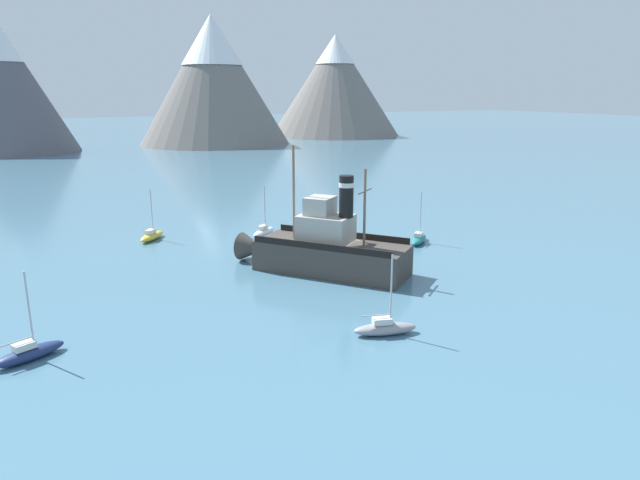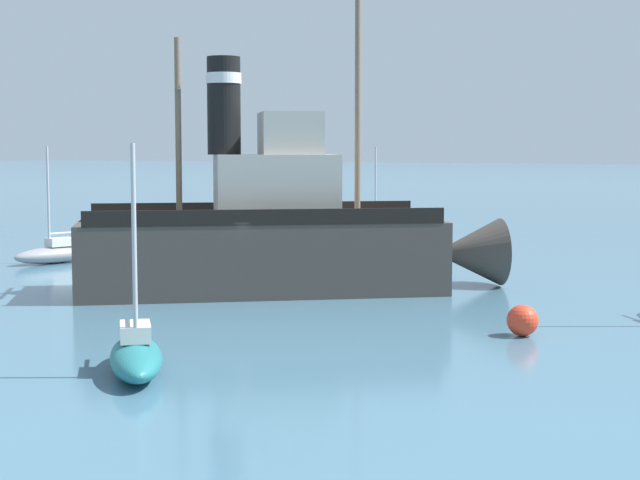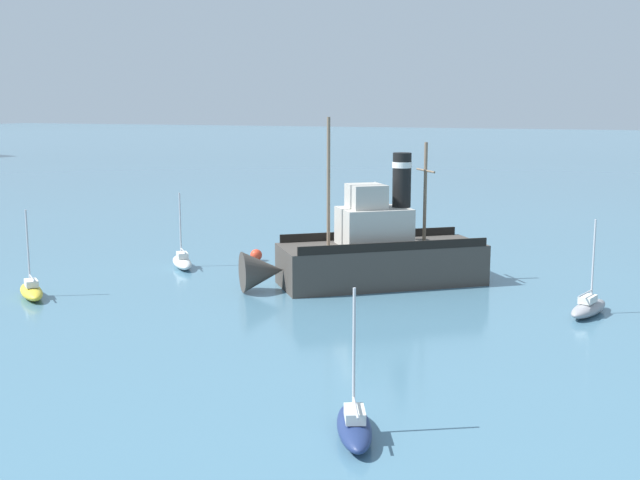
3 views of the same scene
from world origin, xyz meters
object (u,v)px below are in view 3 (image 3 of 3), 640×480
Objects in this scene: old_tugboat at (372,254)px; sailboat_white at (182,261)px; sailboat_teal at (376,242)px; sailboat_navy at (354,425)px; sailboat_grey at (588,307)px; sailboat_yellow at (31,290)px; mooring_buoy at (256,255)px.

old_tugboat is 13.19m from sailboat_white.
sailboat_navy is at bearing -162.89° from sailboat_teal.
sailboat_grey and sailboat_navy have the same top height.
sailboat_yellow is at bearing 121.99° from old_tugboat.
old_tugboat reaches higher than sailboat_white.
sailboat_grey is 23.00m from mooring_buoy.
sailboat_grey is 1.00× the size of sailboat_teal.
mooring_buoy is at bearing 67.92° from old_tugboat.
old_tugboat is 2.74× the size of sailboat_yellow.
sailboat_teal is 1.00× the size of sailboat_navy.
mooring_buoy is at bearing 143.79° from sailboat_teal.
sailboat_teal is 1.00× the size of sailboat_yellow.
sailboat_white is 1.00× the size of sailboat_yellow.
sailboat_grey is 1.00× the size of sailboat_navy.
sailboat_grey is (-2.48, -12.46, -1.40)m from old_tugboat.
sailboat_teal and sailboat_navy have the same top height.
sailboat_teal is at bearing -38.17° from sailboat_white.
sailboat_white is at bearing 42.73° from sailboat_navy.
sailboat_grey is at bearing -95.61° from sailboat_white.
mooring_buoy is (25.16, 16.18, -0.02)m from sailboat_navy.
old_tugboat is at bearing 78.76° from sailboat_grey.
old_tugboat is at bearing -58.01° from sailboat_yellow.
mooring_buoy is at bearing -41.96° from sailboat_white.
sailboat_teal is 6.03× the size of mooring_buoy.
sailboat_navy is at bearing -162.88° from old_tugboat.
mooring_buoy is (6.38, 22.09, -0.02)m from sailboat_grey.
sailboat_navy is 6.03× the size of mooring_buoy.
sailboat_teal is (11.98, -9.42, 0.00)m from sailboat_white.
old_tugboat reaches higher than sailboat_grey.
sailboat_teal reaches higher than mooring_buoy.
old_tugboat is 22.28m from sailboat_navy.
old_tugboat is at bearing -162.90° from sailboat_teal.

